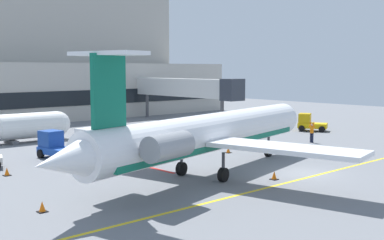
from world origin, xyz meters
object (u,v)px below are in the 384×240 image
Objects in this scene: regional_jet at (207,134)px; baggage_tug at (310,123)px; belt_loader at (56,146)px; fuel_tank at (29,126)px; marshaller at (312,132)px.

baggage_tug is (25.27, 9.44, -1.97)m from regional_jet.
fuel_tank is at bearing 77.80° from belt_loader.
baggage_tug is at bearing 20.48° from regional_jet.
belt_loader is (-4.33, 12.97, -1.89)m from regional_jet.
marshaller is at bearing -144.15° from baggage_tug.
marshaller is (-7.38, -5.33, 0.13)m from baggage_tug.
belt_loader is at bearing 108.45° from regional_jet.
regional_jet is 3.25× the size of fuel_tank.
belt_loader is at bearing -102.20° from fuel_tank.
regional_jet reaches higher than baggage_tug.
marshaller is at bearing -21.76° from belt_loader.
fuel_tank reaches higher than baggage_tug.
baggage_tug is 30.55m from fuel_tank.
baggage_tug is 0.43× the size of fuel_tank.
regional_jet is 6.75× the size of belt_loader.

